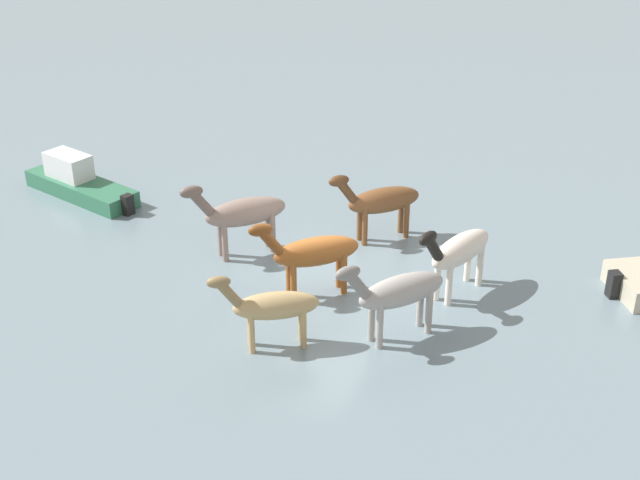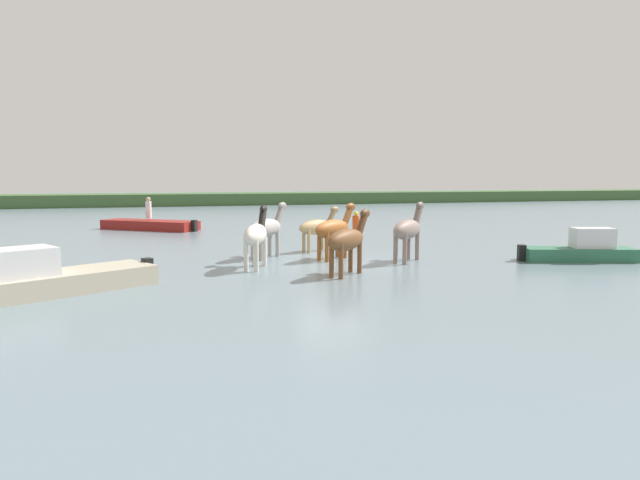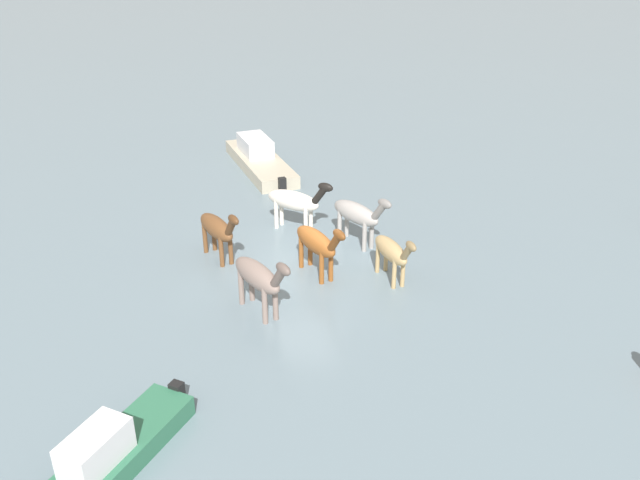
% 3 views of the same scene
% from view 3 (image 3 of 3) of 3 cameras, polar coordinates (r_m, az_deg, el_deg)
% --- Properties ---
extents(ground_plane, '(183.92, 183.92, 0.00)m').
position_cam_3_polar(ground_plane, '(19.92, -1.50, -2.74)').
color(ground_plane, slate).
extents(horse_lead, '(1.99, 2.16, 1.98)m').
position_cam_3_polar(horse_lead, '(21.11, 3.32, 2.28)').
color(horse_lead, '#9E9993').
rests_on(horse_lead, ground_plane).
extents(horse_rear_stallion, '(2.09, 1.95, 1.93)m').
position_cam_3_polar(horse_rear_stallion, '(20.39, -8.93, 1.00)').
color(horse_rear_stallion, brown).
rests_on(horse_rear_stallion, ground_plane).
extents(horse_gray_outer, '(2.15, 2.12, 2.03)m').
position_cam_3_polar(horse_gray_outer, '(17.41, -5.36, -3.22)').
color(horse_gray_outer, gray).
rests_on(horse_gray_outer, ground_plane).
extents(horse_dark_mare, '(2.20, 1.92, 1.97)m').
position_cam_3_polar(horse_dark_mare, '(19.21, -0.24, -0.24)').
color(horse_dark_mare, brown).
rests_on(horse_dark_mare, ground_plane).
extents(horse_mid_herd, '(1.36, 2.50, 1.99)m').
position_cam_3_polar(horse_mid_herd, '(22.07, -2.16, 3.41)').
color(horse_mid_herd, silver).
rests_on(horse_mid_herd, ground_plane).
extents(horse_dun_straggler, '(2.10, 1.43, 1.74)m').
position_cam_3_polar(horse_dun_straggler, '(19.09, 6.32, -1.01)').
color(horse_dun_straggler, tan).
rests_on(horse_dun_straggler, ground_plane).
extents(boat_skiff_near, '(4.01, 2.12, 1.31)m').
position_cam_3_polar(boat_skiff_near, '(13.92, -17.62, -17.48)').
color(boat_skiff_near, '#2D6B4C').
rests_on(boat_skiff_near, ground_plane).
extents(boat_motor_center, '(5.71, 4.19, 1.37)m').
position_cam_3_polar(boat_motor_center, '(28.33, -5.31, 6.91)').
color(boat_motor_center, '#B7AD93').
rests_on(boat_motor_center, ground_plane).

